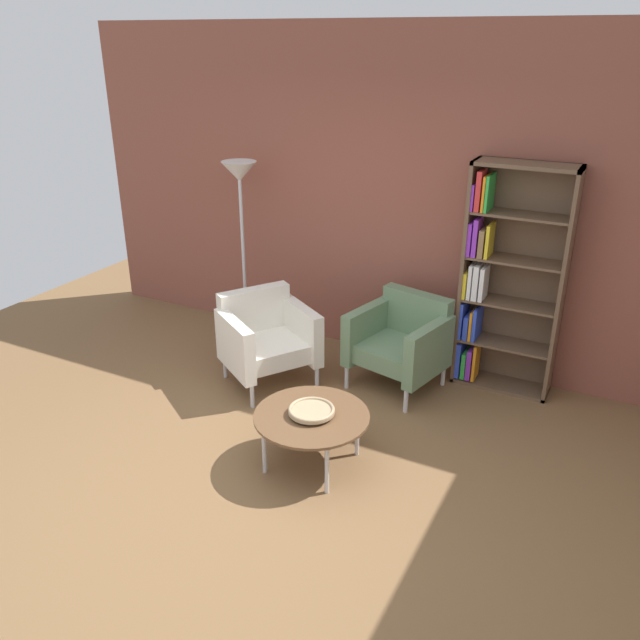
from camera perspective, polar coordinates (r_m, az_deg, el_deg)
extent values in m
plane|color=brown|center=(4.45, -6.05, -15.07)|extent=(8.32, 8.32, 0.00)
cube|color=brown|center=(5.82, 6.80, 10.43)|extent=(6.40, 0.12, 2.90)
cube|color=brown|center=(5.54, 12.67, 3.92)|extent=(0.03, 0.30, 1.90)
cube|color=brown|center=(5.42, 20.51, 2.50)|extent=(0.03, 0.30, 1.90)
cube|color=brown|center=(5.23, 17.76, 12.85)|extent=(0.80, 0.30, 0.03)
cube|color=brown|center=(5.85, 15.49, -5.37)|extent=(0.80, 0.30, 0.03)
cube|color=brown|center=(5.60, 16.85, 3.67)|extent=(0.80, 0.02, 1.90)
cube|color=brown|center=(5.68, 15.91, -1.99)|extent=(0.76, 0.28, 0.02)
cube|color=brown|center=(5.53, 16.33, 1.45)|extent=(0.76, 0.28, 0.02)
cube|color=brown|center=(5.41, 16.77, 5.05)|extent=(0.76, 0.28, 0.02)
cube|color=brown|center=(5.31, 17.24, 8.80)|extent=(0.76, 0.28, 0.02)
cube|color=blue|center=(5.80, 12.26, -3.18)|extent=(0.04, 0.22, 0.32)
cube|color=green|center=(5.81, 12.70, -3.65)|extent=(0.04, 0.22, 0.23)
cube|color=purple|center=(5.79, 13.14, -3.59)|extent=(0.04, 0.21, 0.27)
cube|color=orange|center=(5.75, 13.54, -3.52)|extent=(0.02, 0.17, 0.33)
cube|color=blue|center=(5.65, 12.53, 0.19)|extent=(0.02, 0.23, 0.32)
cube|color=blue|center=(5.65, 12.88, -0.47)|extent=(0.04, 0.20, 0.21)
cube|color=orange|center=(5.65, 13.33, -0.26)|extent=(0.02, 0.24, 0.25)
cube|color=blue|center=(5.64, 13.66, -0.17)|extent=(0.03, 0.25, 0.28)
cube|color=yellow|center=(5.54, 12.84, 3.21)|extent=(0.03, 0.23, 0.22)
cube|color=white|center=(5.52, 13.28, 3.51)|extent=(0.03, 0.25, 0.29)
cube|color=white|center=(5.49, 13.68, 3.35)|extent=(0.04, 0.20, 0.30)
cube|color=white|center=(5.48, 14.19, 3.19)|extent=(0.03, 0.20, 0.28)
cube|color=purple|center=(5.42, 13.25, 7.09)|extent=(0.03, 0.25, 0.27)
cube|color=purple|center=(5.37, 13.63, 7.12)|extent=(0.04, 0.18, 0.31)
cube|color=olive|center=(5.38, 14.15, 6.63)|extent=(0.04, 0.18, 0.23)
cube|color=yellow|center=(5.37, 14.69, 6.80)|extent=(0.03, 0.21, 0.27)
cube|color=purple|center=(5.33, 13.50, 10.54)|extent=(0.02, 0.22, 0.21)
cube|color=red|center=(5.28, 13.90, 10.98)|extent=(0.04, 0.17, 0.31)
cube|color=orange|center=(5.31, 14.43, 10.80)|extent=(0.02, 0.24, 0.28)
cube|color=green|center=(5.30, 14.70, 10.79)|extent=(0.02, 0.24, 0.28)
cylinder|color=brown|center=(4.49, -0.74, -8.41)|extent=(0.80, 0.80, 0.02)
cylinder|color=silver|center=(4.53, -4.92, -11.22)|extent=(0.03, 0.03, 0.38)
cylinder|color=silver|center=(4.33, 0.61, -12.94)|extent=(0.03, 0.03, 0.38)
cylinder|color=silver|center=(4.87, -1.91, -8.36)|extent=(0.03, 0.03, 0.38)
cylinder|color=silver|center=(4.69, 3.30, -9.79)|extent=(0.03, 0.03, 0.38)
cylinder|color=tan|center=(4.48, -0.75, -8.20)|extent=(0.13, 0.13, 0.02)
cylinder|color=tan|center=(4.47, -0.75, -7.98)|extent=(0.32, 0.32, 0.02)
torus|color=tan|center=(4.46, -0.75, -7.85)|extent=(0.32, 0.32, 0.02)
cube|color=slate|center=(5.53, 6.84, -2.82)|extent=(0.75, 0.71, 0.16)
cube|color=slate|center=(5.62, 8.51, 0.59)|extent=(0.65, 0.26, 0.38)
cube|color=slate|center=(5.62, 4.16, -0.98)|extent=(0.24, 0.63, 0.46)
cube|color=slate|center=(5.32, 9.54, -2.79)|extent=(0.24, 0.63, 0.46)
cylinder|color=silver|center=(5.55, 2.36, -4.88)|extent=(0.04, 0.04, 0.24)
cylinder|color=silver|center=(5.25, 7.55, -6.88)|extent=(0.04, 0.04, 0.24)
cylinder|color=silver|center=(5.97, 5.81, -2.82)|extent=(0.04, 0.04, 0.24)
cylinder|color=silver|center=(5.69, 10.78, -4.54)|extent=(0.04, 0.04, 0.24)
cube|color=white|center=(5.56, -4.55, -2.55)|extent=(0.84, 0.85, 0.16)
cube|color=white|center=(5.67, -5.80, 0.96)|extent=(0.45, 0.60, 0.38)
cube|color=white|center=(5.39, -7.47, -2.29)|extent=(0.57, 0.42, 0.46)
cube|color=white|center=(5.62, -1.64, -0.93)|extent=(0.57, 0.42, 0.46)
cylinder|color=silver|center=(5.30, -5.97, -6.49)|extent=(0.04, 0.04, 0.24)
cylinder|color=silver|center=(5.53, -0.27, -4.97)|extent=(0.04, 0.04, 0.24)
cylinder|color=silver|center=(5.77, -8.33, -3.92)|extent=(0.04, 0.04, 0.24)
cylinder|color=silver|center=(5.98, -3.00, -2.63)|extent=(0.04, 0.04, 0.24)
cylinder|color=silver|center=(6.52, -6.38, -1.45)|extent=(0.28, 0.28, 0.02)
cylinder|color=silver|center=(6.21, -6.73, 5.55)|extent=(0.03, 0.03, 1.65)
cone|color=white|center=(6.01, -7.10, 12.80)|extent=(0.32, 0.32, 0.18)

